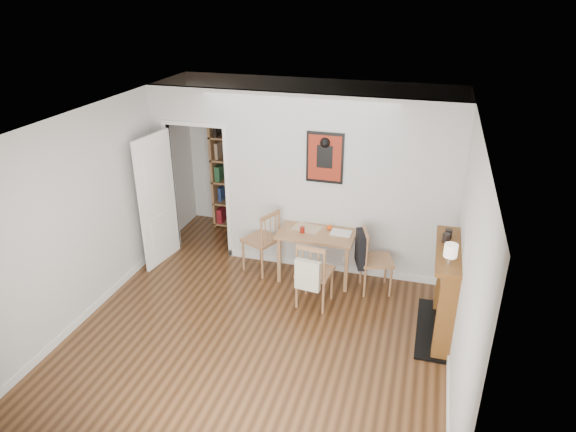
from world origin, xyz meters
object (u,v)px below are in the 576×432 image
(red_glass, at_px, (302,230))
(orange_fruit, at_px, (330,227))
(fireplace, at_px, (447,289))
(ceramic_jar_a, at_px, (446,238))
(chair_right, at_px, (375,260))
(notebook, at_px, (341,233))
(chair_left, at_px, (261,240))
(dining_table, at_px, (317,237))
(ceramic_jar_b, at_px, (448,234))
(mantel_lamp, at_px, (451,252))
(bookshelf, at_px, (238,171))
(chair_front, at_px, (314,273))

(red_glass, height_order, orange_fruit, red_glass)
(fireplace, height_order, ceramic_jar_a, ceramic_jar_a)
(chair_right, bearing_deg, notebook, 162.92)
(ceramic_jar_a, bearing_deg, chair_left, 165.01)
(ceramic_jar_a, bearing_deg, notebook, 151.77)
(dining_table, relative_size, red_glass, 12.68)
(fireplace, xyz_separation_m, ceramic_jar_b, (-0.06, 0.26, 0.60))
(chair_left, distance_m, ceramic_jar_a, 2.73)
(red_glass, height_order, ceramic_jar_b, ceramic_jar_b)
(mantel_lamp, relative_size, ceramic_jar_a, 2.09)
(mantel_lamp, bearing_deg, bookshelf, 143.85)
(chair_right, xyz_separation_m, notebook, (-0.52, 0.16, 0.27))
(chair_right, height_order, ceramic_jar_b, ceramic_jar_b)
(fireplace, bearing_deg, orange_fruit, 149.95)
(chair_front, relative_size, orange_fruit, 12.12)
(dining_table, distance_m, bookshelf, 2.17)
(chair_right, height_order, red_glass, chair_right)
(fireplace, height_order, red_glass, fireplace)
(red_glass, relative_size, ceramic_jar_a, 0.77)
(red_glass, bearing_deg, dining_table, 26.34)
(chair_left, bearing_deg, orange_fruit, 6.76)
(chair_left, height_order, mantel_lamp, mantel_lamp)
(orange_fruit, bearing_deg, fireplace, -30.05)
(chair_front, distance_m, notebook, 0.80)
(orange_fruit, bearing_deg, chair_front, -91.95)
(chair_right, height_order, mantel_lamp, mantel_lamp)
(mantel_lamp, bearing_deg, chair_left, 155.36)
(chair_left, xyz_separation_m, chair_front, (0.97, -0.68, -0.01))
(red_glass, distance_m, notebook, 0.54)
(bookshelf, height_order, notebook, bookshelf)
(chair_right, height_order, chair_front, chair_front)
(chair_right, bearing_deg, orange_fruit, 162.22)
(chair_left, bearing_deg, bookshelf, 122.83)
(chair_front, bearing_deg, orange_fruit, 88.05)
(chair_front, relative_size, ceramic_jar_a, 8.63)
(bookshelf, height_order, orange_fruit, bookshelf)
(red_glass, bearing_deg, orange_fruit, 28.29)
(red_glass, distance_m, ceramic_jar_a, 2.04)
(dining_table, xyz_separation_m, red_glass, (-0.20, -0.10, 0.13))
(ceramic_jar_b, bearing_deg, bookshelf, 151.12)
(chair_right, distance_m, ceramic_jar_a, 1.26)
(chair_front, bearing_deg, dining_table, 100.36)
(chair_right, bearing_deg, ceramic_jar_b, -27.46)
(chair_front, xyz_separation_m, mantel_lamp, (1.61, -0.51, 0.82))
(chair_front, distance_m, ceramic_jar_a, 1.73)
(bookshelf, relative_size, mantel_lamp, 9.01)
(orange_fruit, bearing_deg, chair_right, -17.78)
(orange_fruit, distance_m, ceramic_jar_b, 1.76)
(fireplace, bearing_deg, dining_table, 154.52)
(chair_left, distance_m, chair_right, 1.69)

